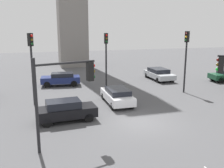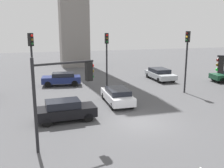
{
  "view_description": "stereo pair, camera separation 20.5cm",
  "coord_description": "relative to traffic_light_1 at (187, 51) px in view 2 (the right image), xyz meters",
  "views": [
    {
      "loc": [
        -6.36,
        -14.82,
        6.26
      ],
      "look_at": [
        -0.82,
        3.96,
        1.82
      ],
      "focal_mm": 41.26,
      "sensor_mm": 36.0,
      "label": 1
    },
    {
      "loc": [
        -6.16,
        -14.88,
        6.26
      ],
      "look_at": [
        -0.82,
        3.96,
        1.82
      ],
      "focal_mm": 41.26,
      "sensor_mm": 36.0,
      "label": 2
    }
  ],
  "objects": [
    {
      "name": "traffic_light_3",
      "position": [
        -12.07,
        -8.18,
        -0.64
      ],
      "size": [
        3.2,
        1.02,
        4.8
      ],
      "rotation": [
        0.0,
        0.0,
        0.26
      ],
      "color": "black",
      "rests_on": "ground_plane"
    },
    {
      "name": "car_4",
      "position": [
        -11.02,
        6.2,
        -3.24
      ],
      "size": [
        4.2,
        2.1,
        1.39
      ],
      "rotation": [
        0.0,
        0.0,
        3.03
      ],
      "color": "navy",
      "rests_on": "ground_plane"
    },
    {
      "name": "traffic_light_2",
      "position": [
        -6.84,
        3.18,
        -0.13
      ],
      "size": [
        0.32,
        0.46,
        5.58
      ],
      "rotation": [
        0.0,
        0.0,
        -1.58
      ],
      "color": "black",
      "rests_on": "ground_plane"
    },
    {
      "name": "car_6",
      "position": [
        0.44,
        6.14,
        -3.28
      ],
      "size": [
        2.04,
        4.56,
        1.33
      ],
      "rotation": [
        0.0,
        0.0,
        -1.57
      ],
      "color": "#ADB2B7",
      "rests_on": "ground_plane"
    },
    {
      "name": "car_1",
      "position": [
        -7.25,
        -1.71,
        -3.28
      ],
      "size": [
        1.85,
        4.38,
        1.33
      ],
      "rotation": [
        0.0,
        0.0,
        1.56
      ],
      "color": "silver",
      "rests_on": "ground_plane"
    },
    {
      "name": "car_5",
      "position": [
        -11.74,
        -4.5,
        -3.23
      ],
      "size": [
        4.03,
        1.85,
        1.45
      ],
      "rotation": [
        0.0,
        0.0,
        0.06
      ],
      "color": "black",
      "rests_on": "ground_plane"
    },
    {
      "name": "traffic_light_4",
      "position": [
        -13.74,
        -0.08,
        -0.04
      ],
      "size": [
        0.45,
        0.48,
        5.72
      ],
      "rotation": [
        0.0,
        0.0,
        -0.93
      ],
      "color": "black",
      "rests_on": "ground_plane"
    },
    {
      "name": "ground_plane",
      "position": [
        -7.03,
        -6.21,
        -3.99
      ],
      "size": [
        100.22,
        100.22,
        0.0
      ],
      "primitive_type": "plane",
      "color": "#4C4C4F"
    },
    {
      "name": "traffic_light_1",
      "position": [
        0.0,
        0.0,
        0.0
      ],
      "size": [
        0.49,
        0.43,
        5.78
      ],
      "rotation": [
        0.0,
        0.0,
        -2.64
      ],
      "color": "black",
      "rests_on": "ground_plane"
    }
  ]
}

